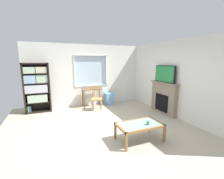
# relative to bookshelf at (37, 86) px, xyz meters

# --- Properties ---
(ground) EXTENTS (5.82, 6.06, 0.02)m
(ground) POSITION_rel_bookshelf_xyz_m (1.92, -2.29, -0.99)
(ground) COLOR #B2A893
(wall_back_with_window) EXTENTS (4.82, 0.15, 2.58)m
(wall_back_with_window) POSITION_rel_bookshelf_xyz_m (1.90, 0.24, 0.28)
(wall_back_with_window) COLOR silver
(wall_back_with_window) RESTS_ON ground
(wall_right) EXTENTS (0.12, 5.26, 2.58)m
(wall_right) POSITION_rel_bookshelf_xyz_m (4.39, -2.29, 0.31)
(wall_right) COLOR silver
(wall_right) RESTS_ON ground
(bookshelf) EXTENTS (0.90, 0.38, 1.83)m
(bookshelf) POSITION_rel_bookshelf_xyz_m (0.00, 0.00, 0.00)
(bookshelf) COLOR black
(bookshelf) RESTS_ON ground
(desk_under_window) EXTENTS (0.83, 0.38, 0.76)m
(desk_under_window) POSITION_rel_bookshelf_xyz_m (2.06, -0.11, -0.38)
(desk_under_window) COLOR brown
(desk_under_window) RESTS_ON ground
(wooden_chair) EXTENTS (0.55, 0.54, 0.90)m
(wooden_chair) POSITION_rel_bookshelf_xyz_m (2.11, -0.62, -0.51)
(wooden_chair) COLOR tan
(wooden_chair) RESTS_ON ground
(plastic_drawer_unit) EXTENTS (0.35, 0.40, 0.50)m
(plastic_drawer_unit) POSITION_rel_bookshelf_xyz_m (2.84, -0.06, -0.73)
(plastic_drawer_unit) COLOR #72ADDB
(plastic_drawer_unit) RESTS_ON ground
(fireplace) EXTENTS (0.26, 1.26, 1.15)m
(fireplace) POSITION_rel_bookshelf_xyz_m (4.24, -1.95, -0.40)
(fireplace) COLOR gray
(fireplace) RESTS_ON ground
(tv) EXTENTS (0.06, 0.94, 0.59)m
(tv) POSITION_rel_bookshelf_xyz_m (4.22, -1.95, 0.47)
(tv) COLOR black
(tv) RESTS_ON fireplace
(coffee_table) EXTENTS (1.07, 0.63, 0.42)m
(coffee_table) POSITION_rel_bookshelf_xyz_m (2.36, -3.30, -0.61)
(coffee_table) COLOR #8C9E99
(coffee_table) RESTS_ON ground
(sippy_cup) EXTENTS (0.07, 0.07, 0.09)m
(sippy_cup) POSITION_rel_bookshelf_xyz_m (2.51, -3.41, -0.51)
(sippy_cup) COLOR #33B770
(sippy_cup) RESTS_ON coffee_table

